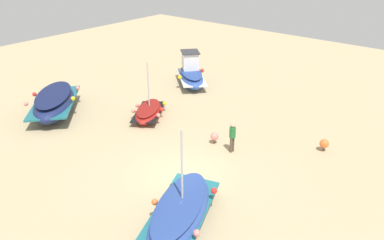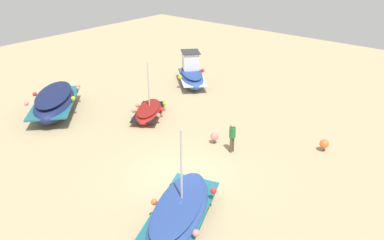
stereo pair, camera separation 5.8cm
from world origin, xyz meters
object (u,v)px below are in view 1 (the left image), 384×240
fishing_boat_1 (191,74)px  fishing_boat_3 (54,102)px  mooring_buoy_1 (324,144)px  person_walking (232,135)px  fishing_boat_2 (149,112)px  fishing_boat_0 (180,213)px  mooring_buoy_0 (214,137)px

fishing_boat_1 → fishing_boat_3: (2.96, 9.52, -0.01)m
mooring_buoy_1 → person_walking: bearing=40.6°
fishing_boat_2 → fishing_boat_3: bearing=-88.0°
fishing_boat_0 → fishing_boat_3: bearing=-126.7°
fishing_boat_0 → person_walking: bearing=173.8°
fishing_boat_1 → mooring_buoy_0: (-6.97, 6.43, -0.36)m
fishing_boat_1 → mooring_buoy_1: fishing_boat_1 is taller
mooring_buoy_1 → fishing_boat_3: bearing=22.2°
fishing_boat_2 → person_walking: 6.39m
fishing_boat_0 → fishing_boat_1: size_ratio=1.28×
fishing_boat_0 → mooring_buoy_0: 6.99m
fishing_boat_3 → mooring_buoy_0: fishing_boat_3 is taller
mooring_buoy_1 → fishing_boat_1: bearing=-16.6°
fishing_boat_0 → person_walking: 6.42m
fishing_boat_0 → fishing_boat_2: size_ratio=1.51×
fishing_boat_0 → mooring_buoy_0: fishing_boat_0 is taller
person_walking → fishing_boat_3: bearing=-164.0°
fishing_boat_0 → fishing_boat_2: (8.21, -6.49, -0.22)m
fishing_boat_2 → fishing_boat_1: bearing=163.8°
mooring_buoy_0 → mooring_buoy_1: (-4.81, -2.93, 0.00)m
fishing_boat_3 → mooring_buoy_0: 10.41m
fishing_boat_1 → mooring_buoy_1: bearing=-155.0°
fishing_boat_2 → person_walking: (-6.36, 0.36, 0.55)m
fishing_boat_2 → person_walking: size_ratio=2.31×
fishing_boat_1 → fishing_boat_2: 6.49m
mooring_buoy_1 → mooring_buoy_0: bearing=31.3°
mooring_buoy_0 → mooring_buoy_1: size_ratio=0.97×
fishing_boat_0 → mooring_buoy_1: fishing_boat_0 is taller
fishing_boat_3 → mooring_buoy_0: size_ratio=8.80×
fishing_boat_1 → fishing_boat_2: bearing=148.0°
mooring_buoy_1 → fishing_boat_0: bearing=79.3°
fishing_boat_3 → mooring_buoy_1: size_ratio=8.49×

